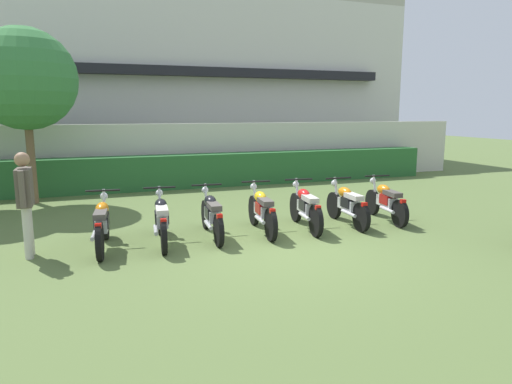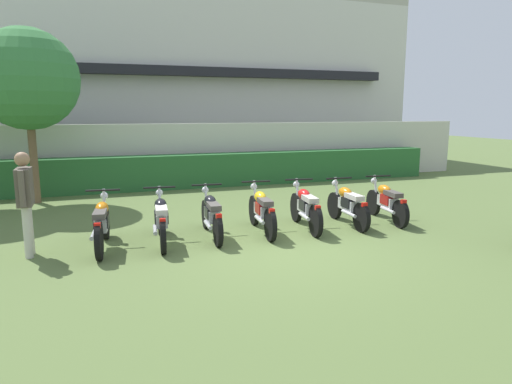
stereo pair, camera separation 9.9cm
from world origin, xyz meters
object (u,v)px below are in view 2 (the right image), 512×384
(motorcycle_in_row_0, at_px, (102,223))
(motorcycle_in_row_6, at_px, (387,201))
(parked_car, at_px, (66,154))
(motorcycle_in_row_3, at_px, (262,210))
(motorcycle_in_row_1, at_px, (161,219))
(motorcycle_in_row_5, at_px, (348,204))
(tree_far_side, at_px, (27,79))
(inspector_person, at_px, (25,195))
(motorcycle_in_row_4, at_px, (305,207))
(motorcycle_in_row_2, at_px, (211,214))

(motorcycle_in_row_0, xyz_separation_m, motorcycle_in_row_6, (5.90, 0.09, -0.01))
(motorcycle_in_row_0, relative_size, motorcycle_in_row_6, 1.06)
(parked_car, xyz_separation_m, motorcycle_in_row_3, (3.95, -8.39, -0.48))
(motorcycle_in_row_0, bearing_deg, parked_car, 12.59)
(motorcycle_in_row_1, xyz_separation_m, motorcycle_in_row_5, (3.89, 0.05, -0.01))
(tree_far_side, distance_m, motorcycle_in_row_6, 9.25)
(tree_far_side, distance_m, motorcycle_in_row_5, 8.49)
(motorcycle_in_row_6, bearing_deg, motorcycle_in_row_0, 98.89)
(motorcycle_in_row_1, relative_size, motorcycle_in_row_6, 1.06)
(motorcycle_in_row_5, distance_m, inspector_person, 6.10)
(motorcycle_in_row_5, height_order, inspector_person, inspector_person)
(motorcycle_in_row_3, distance_m, motorcycle_in_row_4, 0.94)
(motorcycle_in_row_3, bearing_deg, motorcycle_in_row_4, -85.63)
(parked_car, height_order, motorcycle_in_row_5, parked_car)
(motorcycle_in_row_0, xyz_separation_m, motorcycle_in_row_2, (1.98, 0.11, -0.01))
(parked_car, distance_m, tree_far_side, 4.28)
(motorcycle_in_row_1, height_order, inspector_person, inspector_person)
(motorcycle_in_row_4, distance_m, inspector_person, 5.13)
(parked_car, height_order, motorcycle_in_row_3, parked_car)
(motorcycle_in_row_4, relative_size, motorcycle_in_row_5, 1.04)
(motorcycle_in_row_1, height_order, motorcycle_in_row_3, same)
(parked_car, distance_m, motorcycle_in_row_2, 8.88)
(motorcycle_in_row_2, bearing_deg, motorcycle_in_row_0, 97.44)
(parked_car, xyz_separation_m, motorcycle_in_row_1, (1.97, -8.48, -0.48))
(motorcycle_in_row_4, distance_m, motorcycle_in_row_5, 0.97)
(motorcycle_in_row_1, relative_size, motorcycle_in_row_5, 1.06)
(motorcycle_in_row_6, bearing_deg, motorcycle_in_row_5, 99.57)
(tree_far_side, distance_m, motorcycle_in_row_1, 6.13)
(motorcycle_in_row_5, bearing_deg, inspector_person, 94.60)
(motorcycle_in_row_0, bearing_deg, motorcycle_in_row_5, -83.07)
(motorcycle_in_row_2, height_order, motorcycle_in_row_3, motorcycle_in_row_3)
(motorcycle_in_row_0, distance_m, motorcycle_in_row_5, 4.91)
(motorcycle_in_row_0, bearing_deg, motorcycle_in_row_6, -82.93)
(parked_car, relative_size, tree_far_side, 1.05)
(parked_car, height_order, motorcycle_in_row_0, parked_car)
(motorcycle_in_row_5, bearing_deg, motorcycle_in_row_4, 93.06)
(motorcycle_in_row_5, xyz_separation_m, inspector_person, (-6.07, -0.09, 0.59))
(tree_far_side, distance_m, motorcycle_in_row_3, 7.12)
(motorcycle_in_row_2, bearing_deg, motorcycle_in_row_5, -86.86)
(motorcycle_in_row_2, bearing_deg, inspector_person, 96.76)
(motorcycle_in_row_1, xyz_separation_m, motorcycle_in_row_3, (1.98, 0.09, 0.00))
(motorcycle_in_row_5, relative_size, motorcycle_in_row_6, 1.00)
(motorcycle_in_row_3, bearing_deg, parked_car, 31.03)
(tree_far_side, relative_size, motorcycle_in_row_6, 2.43)
(motorcycle_in_row_0, relative_size, motorcycle_in_row_1, 1.00)
(inspector_person, bearing_deg, motorcycle_in_row_0, 1.42)
(parked_car, bearing_deg, motorcycle_in_row_6, -44.61)
(parked_car, distance_m, inspector_person, 8.52)
(motorcycle_in_row_0, distance_m, motorcycle_in_row_2, 1.98)
(motorcycle_in_row_2, xyz_separation_m, motorcycle_in_row_6, (3.92, -0.03, -0.00))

